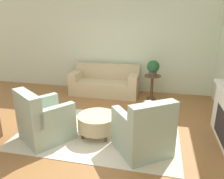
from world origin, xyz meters
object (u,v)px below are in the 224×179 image
(couch, at_px, (105,83))
(armchair_left, at_px, (43,121))
(ottoman_table, at_px, (97,122))
(armchair_right, at_px, (144,132))
(potted_plant_on_side_table, at_px, (153,67))
(side_table, at_px, (152,84))

(couch, distance_m, armchair_left, 2.83)
(couch, distance_m, ottoman_table, 2.45)
(armchair_right, distance_m, potted_plant_on_side_table, 2.70)
(armchair_left, xyz_separation_m, side_table, (1.85, 2.64, 0.08))
(couch, xyz_separation_m, side_table, (1.39, -0.15, 0.14))
(ottoman_table, xyz_separation_m, side_table, (0.92, 2.25, 0.18))
(ottoman_table, height_order, potted_plant_on_side_table, potted_plant_on_side_table)
(potted_plant_on_side_table, bearing_deg, armchair_right, -89.85)
(side_table, bearing_deg, armchair_left, -124.98)
(couch, distance_m, side_table, 1.41)
(potted_plant_on_side_table, bearing_deg, couch, 173.74)
(side_table, height_order, potted_plant_on_side_table, potted_plant_on_side_table)
(couch, bearing_deg, potted_plant_on_side_table, -6.26)
(armchair_left, distance_m, potted_plant_on_side_table, 3.27)
(ottoman_table, bearing_deg, potted_plant_on_side_table, 67.71)
(couch, relative_size, potted_plant_on_side_table, 4.74)
(ottoman_table, bearing_deg, armchair_left, -157.35)
(armchair_right, distance_m, ottoman_table, 1.01)
(potted_plant_on_side_table, bearing_deg, side_table, 0.00)
(couch, height_order, armchair_right, armchair_right)
(side_table, relative_size, potted_plant_on_side_table, 1.64)
(armchair_right, relative_size, ottoman_table, 1.49)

